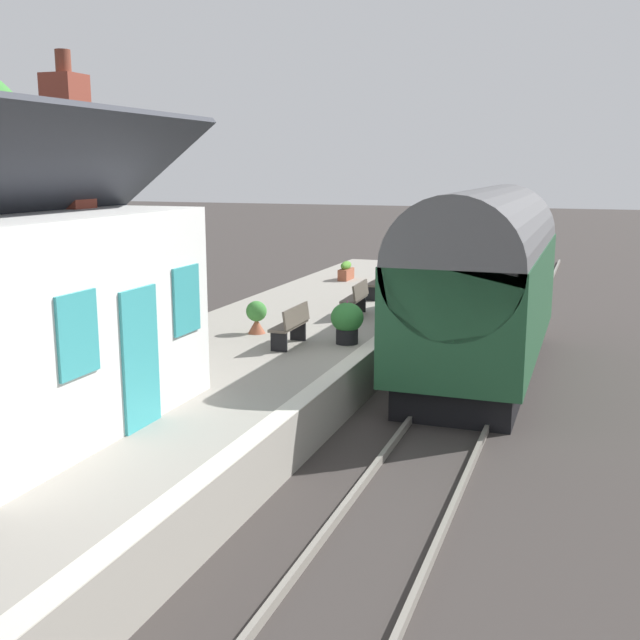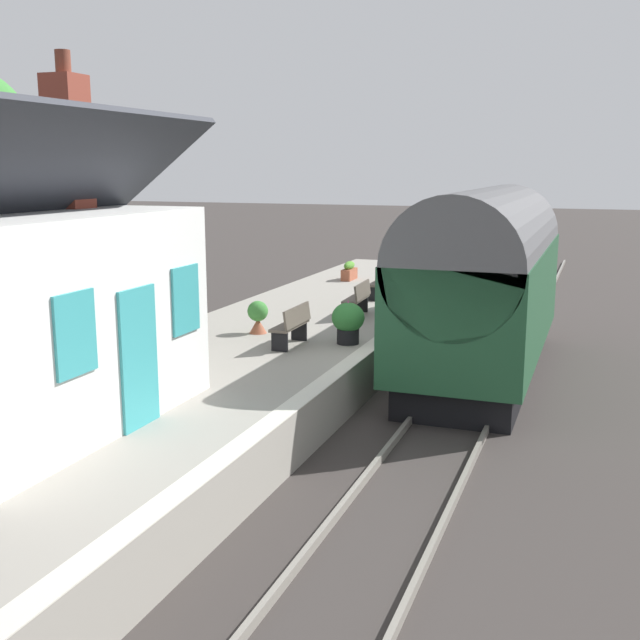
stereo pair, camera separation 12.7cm
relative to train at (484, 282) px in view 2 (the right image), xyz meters
name	(u,v)px [view 2 (the right image)]	position (x,y,z in m)	size (l,w,h in m)	color
ground_plane	(415,405)	(-2.77, 0.90, -2.21)	(160.00, 160.00, 0.00)	#383330
platform	(251,366)	(-2.77, 4.58, -1.73)	(32.00, 5.36, 0.96)	gray
platform_edge_coping	(360,354)	(-2.77, 2.08, -1.24)	(32.00, 0.36, 0.02)	beige
rail_near	(496,410)	(-2.77, -0.72, -2.14)	(52.00, 0.08, 0.14)	gray
rail_far	(424,403)	(-2.77, 0.72, -2.14)	(52.00, 0.08, 0.14)	gray
train	(484,282)	(0.00, 0.00, 0.00)	(8.70, 2.73, 4.32)	black
station_building	(16,311)	(-8.62, 5.62, 0.47)	(5.74, 3.82, 5.61)	white
bench_by_lamp	(406,271)	(6.82, 3.51, -0.78)	(1.41, 0.47, 0.88)	brown
bench_near_building	(382,282)	(4.12, 3.57, -0.78)	(1.41, 0.46, 0.88)	brown
bench_platform_end	(358,298)	(1.24, 3.40, -0.78)	(1.42, 0.50, 0.88)	brown
bench_mid_platform	(292,324)	(-2.54, 3.70, -0.78)	(1.40, 0.44, 0.88)	brown
planter_corner_building	(349,271)	(7.37, 5.64, -0.94)	(0.90, 0.32, 0.64)	#9E5138
planter_edge_far	(178,324)	(-2.70, 6.43, -0.94)	(0.95, 0.32, 0.66)	black
planter_bench_left	(391,299)	(2.65, 2.89, -0.99)	(0.89, 0.32, 0.55)	teal
planter_bench_right	(258,316)	(-1.60, 4.95, -0.86)	(0.48, 0.48, 0.76)	#9E5138
planter_edge_near	(348,321)	(-1.91, 2.64, -0.74)	(0.72, 0.72, 0.98)	black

